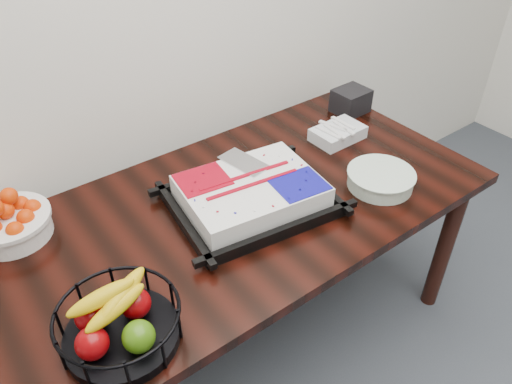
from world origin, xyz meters
TOP-DOWN VIEW (x-y plane):
  - table at (0.00, 2.00)m, footprint 1.80×0.90m
  - cake_tray at (0.02, 1.97)m, footprint 0.58×0.48m
  - tangerine_bowl at (-0.69, 2.32)m, footprint 0.26×0.26m
  - fruit_basket at (-0.58, 1.73)m, footprint 0.32×0.32m
  - plate_stack at (0.48, 1.78)m, footprint 0.25×0.25m
  - fork_bag at (0.58, 2.11)m, footprint 0.22×0.14m
  - napkin_box at (0.80, 2.25)m, footprint 0.15×0.13m

SIDE VIEW (x-z plane):
  - table at x=0.00m, z-range 0.29..1.04m
  - fork_bag at x=0.58m, z-range 0.75..0.81m
  - plate_stack at x=0.48m, z-range 0.75..0.81m
  - cake_tray at x=0.02m, z-range 0.75..0.85m
  - napkin_box at x=0.80m, z-range 0.75..0.86m
  - fruit_basket at x=-0.58m, z-range 0.74..0.91m
  - tangerine_bowl at x=-0.69m, z-range 0.74..0.90m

